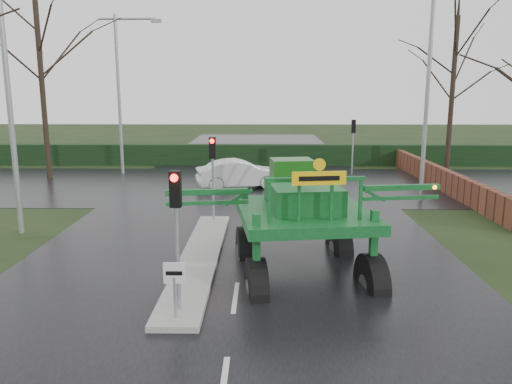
{
  "coord_description": "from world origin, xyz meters",
  "views": [
    {
      "loc": [
        0.72,
        -12.21,
        5.3
      ],
      "look_at": [
        0.48,
        4.11,
        2.0
      ],
      "focal_mm": 35.0,
      "sensor_mm": 36.0,
      "label": 1
    }
  ],
  "objects_px": {
    "keep_left_sign": "(174,281)",
    "street_light_left_near": "(15,72)",
    "traffic_signal_mid": "(213,161)",
    "crop_sprayer": "(256,212)",
    "traffic_signal_far": "(353,134)",
    "street_light_left_far": "(123,80)",
    "white_sedan": "(240,188)",
    "street_light_right": "(422,76)",
    "traffic_signal_near": "(176,211)"
  },
  "relations": [
    {
      "from": "street_light_left_near",
      "to": "white_sedan",
      "type": "xyz_separation_m",
      "value": [
        7.62,
        9.07,
        -5.99
      ]
    },
    {
      "from": "white_sedan",
      "to": "street_light_left_near",
      "type": "bearing_deg",
      "value": 126.25
    },
    {
      "from": "traffic_signal_mid",
      "to": "street_light_left_near",
      "type": "xyz_separation_m",
      "value": [
        -6.89,
        -1.49,
        3.4
      ]
    },
    {
      "from": "street_light_right",
      "to": "crop_sprayer",
      "type": "height_order",
      "value": "street_light_right"
    },
    {
      "from": "traffic_signal_mid",
      "to": "street_light_left_near",
      "type": "relative_size",
      "value": 0.35
    },
    {
      "from": "street_light_left_near",
      "to": "street_light_left_far",
      "type": "height_order",
      "value": "same"
    },
    {
      "from": "street_light_left_far",
      "to": "keep_left_sign",
      "type": "bearing_deg",
      "value": -72.22
    },
    {
      "from": "crop_sprayer",
      "to": "white_sedan",
      "type": "relative_size",
      "value": 1.67
    },
    {
      "from": "traffic_signal_mid",
      "to": "street_light_left_far",
      "type": "height_order",
      "value": "street_light_left_far"
    },
    {
      "from": "keep_left_sign",
      "to": "traffic_signal_far",
      "type": "distance_m",
      "value": 22.93
    },
    {
      "from": "street_light_right",
      "to": "street_light_left_far",
      "type": "relative_size",
      "value": 1.0
    },
    {
      "from": "keep_left_sign",
      "to": "traffic_signal_mid",
      "type": "height_order",
      "value": "traffic_signal_mid"
    },
    {
      "from": "traffic_signal_mid",
      "to": "crop_sprayer",
      "type": "bearing_deg",
      "value": -75.01
    },
    {
      "from": "traffic_signal_mid",
      "to": "traffic_signal_far",
      "type": "bearing_deg",
      "value": 58.07
    },
    {
      "from": "street_light_left_far",
      "to": "street_light_left_near",
      "type": "bearing_deg",
      "value": -90.0
    },
    {
      "from": "street_light_left_far",
      "to": "traffic_signal_near",
      "type": "bearing_deg",
      "value": -71.83
    },
    {
      "from": "keep_left_sign",
      "to": "traffic_signal_near",
      "type": "height_order",
      "value": "traffic_signal_near"
    },
    {
      "from": "traffic_signal_near",
      "to": "crop_sprayer",
      "type": "xyz_separation_m",
      "value": [
        1.82,
        1.71,
        -0.46
      ]
    },
    {
      "from": "traffic_signal_mid",
      "to": "traffic_signal_far",
      "type": "xyz_separation_m",
      "value": [
        7.8,
        12.52,
        0.0
      ]
    },
    {
      "from": "traffic_signal_near",
      "to": "traffic_signal_far",
      "type": "bearing_deg",
      "value": 69.64
    },
    {
      "from": "keep_left_sign",
      "to": "street_light_right",
      "type": "xyz_separation_m",
      "value": [
        9.49,
        13.5,
        4.93
      ]
    },
    {
      "from": "traffic_signal_near",
      "to": "street_light_left_near",
      "type": "relative_size",
      "value": 0.35
    },
    {
      "from": "crop_sprayer",
      "to": "white_sedan",
      "type": "xyz_separation_m",
      "value": [
        -1.09,
        14.37,
        -2.13
      ]
    },
    {
      "from": "traffic_signal_near",
      "to": "street_light_left_far",
      "type": "height_order",
      "value": "street_light_left_far"
    },
    {
      "from": "traffic_signal_near",
      "to": "traffic_signal_mid",
      "type": "height_order",
      "value": "same"
    },
    {
      "from": "street_light_left_far",
      "to": "white_sedan",
      "type": "xyz_separation_m",
      "value": [
        7.62,
        -4.93,
        -5.99
      ]
    },
    {
      "from": "traffic_signal_near",
      "to": "street_light_left_near",
      "type": "height_order",
      "value": "street_light_left_near"
    },
    {
      "from": "keep_left_sign",
      "to": "traffic_signal_near",
      "type": "xyz_separation_m",
      "value": [
        0.0,
        0.49,
        1.53
      ]
    },
    {
      "from": "keep_left_sign",
      "to": "white_sedan",
      "type": "relative_size",
      "value": 0.28
    },
    {
      "from": "traffic_signal_far",
      "to": "street_light_right",
      "type": "distance_m",
      "value": 8.86
    },
    {
      "from": "traffic_signal_mid",
      "to": "street_light_right",
      "type": "distance_m",
      "value": 11.05
    },
    {
      "from": "white_sedan",
      "to": "traffic_signal_mid",
      "type": "bearing_deg",
      "value": 160.81
    },
    {
      "from": "street_light_right",
      "to": "keep_left_sign",
      "type": "bearing_deg",
      "value": -125.12
    },
    {
      "from": "traffic_signal_far",
      "to": "street_light_left_far",
      "type": "xyz_separation_m",
      "value": [
        -14.69,
        -0.01,
        3.4
      ]
    },
    {
      "from": "crop_sprayer",
      "to": "street_light_left_far",
      "type": "bearing_deg",
      "value": 106.67
    },
    {
      "from": "traffic_signal_near",
      "to": "white_sedan",
      "type": "relative_size",
      "value": 0.74
    },
    {
      "from": "street_light_left_near",
      "to": "keep_left_sign",
      "type": "bearing_deg",
      "value": -47.41
    },
    {
      "from": "traffic_signal_near",
      "to": "street_light_left_near",
      "type": "bearing_deg",
      "value": 134.53
    },
    {
      "from": "street_light_right",
      "to": "street_light_left_near",
      "type": "bearing_deg",
      "value": -159.89
    },
    {
      "from": "crop_sprayer",
      "to": "white_sedan",
      "type": "distance_m",
      "value": 14.56
    },
    {
      "from": "street_light_left_far",
      "to": "white_sedan",
      "type": "bearing_deg",
      "value": -32.89
    },
    {
      "from": "traffic_signal_far",
      "to": "street_light_left_near",
      "type": "xyz_separation_m",
      "value": [
        -14.69,
        -14.01,
        3.4
      ]
    },
    {
      "from": "traffic_signal_near",
      "to": "traffic_signal_far",
      "type": "xyz_separation_m",
      "value": [
        7.8,
        21.02,
        0.0
      ]
    },
    {
      "from": "traffic_signal_far",
      "to": "street_light_left_far",
      "type": "distance_m",
      "value": 15.08
    },
    {
      "from": "keep_left_sign",
      "to": "street_light_left_near",
      "type": "relative_size",
      "value": 0.14
    },
    {
      "from": "keep_left_sign",
      "to": "traffic_signal_near",
      "type": "bearing_deg",
      "value": 90.0
    },
    {
      "from": "traffic_signal_mid",
      "to": "street_light_right",
      "type": "height_order",
      "value": "street_light_right"
    },
    {
      "from": "street_light_right",
      "to": "white_sedan",
      "type": "relative_size",
      "value": 2.09
    },
    {
      "from": "white_sedan",
      "to": "keep_left_sign",
      "type": "bearing_deg",
      "value": 163.78
    },
    {
      "from": "street_light_left_near",
      "to": "street_light_right",
      "type": "xyz_separation_m",
      "value": [
        16.39,
        6.0,
        0.0
      ]
    }
  ]
}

